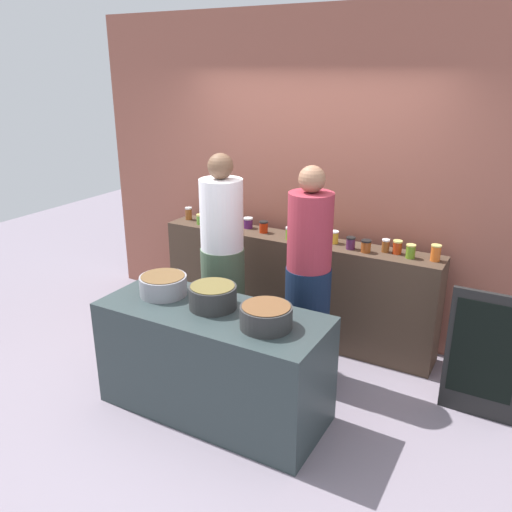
# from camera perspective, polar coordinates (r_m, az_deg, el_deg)

# --- Properties ---
(ground) EXTENTS (12.00, 12.00, 0.00)m
(ground) POSITION_cam_1_polar(r_m,az_deg,el_deg) (4.45, -2.27, -14.18)
(ground) COLOR gray
(storefront_wall) EXTENTS (4.80, 0.12, 3.00)m
(storefront_wall) POSITION_cam_1_polar(r_m,az_deg,el_deg) (5.08, 6.15, 8.50)
(storefront_wall) COLOR #995747
(storefront_wall) RESTS_ON ground
(display_shelf) EXTENTS (2.70, 0.36, 0.99)m
(display_shelf) POSITION_cam_1_polar(r_m,az_deg,el_deg) (5.07, 4.15, -3.38)
(display_shelf) COLOR #443326
(display_shelf) RESTS_ON ground
(prep_table) EXTENTS (1.70, 0.70, 0.84)m
(prep_table) POSITION_cam_1_polar(r_m,az_deg,el_deg) (4.02, -4.63, -11.28)
(prep_table) COLOR #2C3839
(prep_table) RESTS_ON ground
(preserve_jar_0) EXTENTS (0.07, 0.07, 0.13)m
(preserve_jar_0) POSITION_cam_1_polar(r_m,az_deg,el_deg) (5.51, -7.31, 4.60)
(preserve_jar_0) COLOR brown
(preserve_jar_0) RESTS_ON display_shelf
(preserve_jar_1) EXTENTS (0.07, 0.07, 0.10)m
(preserve_jar_1) POSITION_cam_1_polar(r_m,az_deg,el_deg) (5.33, -6.08, 3.99)
(preserve_jar_1) COLOR #5E9731
(preserve_jar_1) RESTS_ON display_shelf
(preserve_jar_2) EXTENTS (0.09, 0.09, 0.13)m
(preserve_jar_2) POSITION_cam_1_polar(r_m,az_deg,el_deg) (5.26, -4.29, 4.00)
(preserve_jar_2) COLOR #A9381F
(preserve_jar_2) RESTS_ON display_shelf
(preserve_jar_3) EXTENTS (0.09, 0.09, 0.10)m
(preserve_jar_3) POSITION_cam_1_polar(r_m,az_deg,el_deg) (5.17, -0.85, 3.62)
(preserve_jar_3) COLOR #481A54
(preserve_jar_3) RESTS_ON display_shelf
(preserve_jar_4) EXTENTS (0.08, 0.08, 0.11)m
(preserve_jar_4) POSITION_cam_1_polar(r_m,az_deg,el_deg) (5.03, 0.83, 3.17)
(preserve_jar_4) COLOR #AC240A
(preserve_jar_4) RESTS_ON display_shelf
(preserve_jar_5) EXTENTS (0.08, 0.08, 0.12)m
(preserve_jar_5) POSITION_cam_1_polar(r_m,az_deg,el_deg) (4.83, 3.70, 2.46)
(preserve_jar_5) COLOR #619623
(preserve_jar_5) RESTS_ON display_shelf
(preserve_jar_6) EXTENTS (0.08, 0.08, 0.12)m
(preserve_jar_6) POSITION_cam_1_polar(r_m,az_deg,el_deg) (4.81, 5.77, 2.36)
(preserve_jar_6) COLOR orange
(preserve_jar_6) RESTS_ON display_shelf
(preserve_jar_7) EXTENTS (0.09, 0.09, 0.11)m
(preserve_jar_7) POSITION_cam_1_polar(r_m,az_deg,el_deg) (4.77, 8.42, 2.05)
(preserve_jar_7) COLOR gold
(preserve_jar_7) RESTS_ON display_shelf
(preserve_jar_8) EXTENTS (0.08, 0.08, 0.11)m
(preserve_jar_8) POSITION_cam_1_polar(r_m,az_deg,el_deg) (4.65, 10.21, 1.40)
(preserve_jar_8) COLOR #481E44
(preserve_jar_8) RESTS_ON display_shelf
(preserve_jar_9) EXTENTS (0.09, 0.09, 0.11)m
(preserve_jar_9) POSITION_cam_1_polar(r_m,az_deg,el_deg) (4.59, 11.82, 1.06)
(preserve_jar_9) COLOR #914118
(preserve_jar_9) RESTS_ON display_shelf
(preserve_jar_10) EXTENTS (0.07, 0.07, 0.11)m
(preserve_jar_10) POSITION_cam_1_polar(r_m,az_deg,el_deg) (4.63, 13.86, 1.11)
(preserve_jar_10) COLOR brown
(preserve_jar_10) RESTS_ON display_shelf
(preserve_jar_11) EXTENTS (0.08, 0.08, 0.12)m
(preserve_jar_11) POSITION_cam_1_polar(r_m,az_deg,el_deg) (4.61, 15.06, 0.94)
(preserve_jar_11) COLOR #B13010
(preserve_jar_11) RESTS_ON display_shelf
(preserve_jar_12) EXTENTS (0.08, 0.08, 0.12)m
(preserve_jar_12) POSITION_cam_1_polar(r_m,az_deg,el_deg) (4.54, 16.40, 0.50)
(preserve_jar_12) COLOR #5D851F
(preserve_jar_12) RESTS_ON display_shelf
(preserve_jar_13) EXTENTS (0.08, 0.08, 0.14)m
(preserve_jar_13) POSITION_cam_1_polar(r_m,az_deg,el_deg) (4.53, 18.88, 0.33)
(preserve_jar_13) COLOR #D65D1F
(preserve_jar_13) RESTS_ON display_shelf
(cooking_pot_left) EXTENTS (0.36, 0.36, 0.15)m
(cooking_pot_left) POSITION_cam_1_polar(r_m,az_deg,el_deg) (4.09, -10.00, -3.12)
(cooking_pot_left) COLOR gray
(cooking_pot_left) RESTS_ON prep_table
(cooking_pot_center) EXTENTS (0.35, 0.35, 0.17)m
(cooking_pot_center) POSITION_cam_1_polar(r_m,az_deg,el_deg) (3.83, -4.70, -4.40)
(cooking_pot_center) COLOR #2D2D2D
(cooking_pot_center) RESTS_ON prep_table
(cooking_pot_right) EXTENTS (0.36, 0.36, 0.16)m
(cooking_pot_right) POSITION_cam_1_polar(r_m,az_deg,el_deg) (3.54, 1.10, -6.58)
(cooking_pot_right) COLOR #2D2D2D
(cooking_pot_right) RESTS_ON prep_table
(cook_with_tongs) EXTENTS (0.39, 0.39, 1.82)m
(cook_with_tongs) POSITION_cam_1_polar(r_m,az_deg,el_deg) (4.65, -3.62, -1.16)
(cook_with_tongs) COLOR #465C44
(cook_with_tongs) RESTS_ON ground
(cook_in_cap) EXTENTS (0.37, 0.37, 1.81)m
(cook_in_cap) POSITION_cam_1_polar(r_m,az_deg,el_deg) (4.24, 5.65, -3.47)
(cook_in_cap) COLOR #111E36
(cook_in_cap) RESTS_ON ground
(chalkboard_sign) EXTENTS (0.53, 0.05, 1.00)m
(chalkboard_sign) POSITION_cam_1_polar(r_m,az_deg,el_deg) (4.23, 23.41, -9.89)
(chalkboard_sign) COLOR black
(chalkboard_sign) RESTS_ON ground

